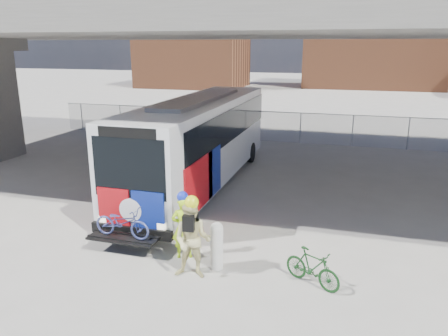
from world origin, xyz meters
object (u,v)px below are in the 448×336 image
at_px(bus, 200,135).
at_px(cyclist_tan, 192,239).
at_px(bollard, 217,244).
at_px(bike_parked, 312,268).
at_px(cyclist_hivis, 183,226).

relative_size(bus, cyclist_tan, 5.92).
relative_size(bollard, cyclist_tan, 0.60).
relative_size(cyclist_tan, bike_parked, 1.40).
xyz_separation_m(cyclist_tan, bike_parked, (2.93, 0.45, -0.56)).
xyz_separation_m(bollard, cyclist_hivis, (-1.07, 0.36, 0.23)).
distance_m(bollard, cyclist_tan, 0.81).
bearing_deg(bike_parked, cyclist_tan, 127.82).
bearing_deg(bollard, bike_parked, -3.11).
relative_size(bollard, bike_parked, 0.83).
bearing_deg(bike_parked, bollard, 116.06).
xyz_separation_m(cyclist_hivis, bike_parked, (3.55, -0.49, -0.46)).
height_order(cyclist_hivis, cyclist_tan, cyclist_tan).
relative_size(bus, cyclist_hivis, 6.72).
relative_size(bollard, cyclist_hivis, 0.68).
xyz_separation_m(bus, bike_parked, (5.27, -6.82, -1.64)).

